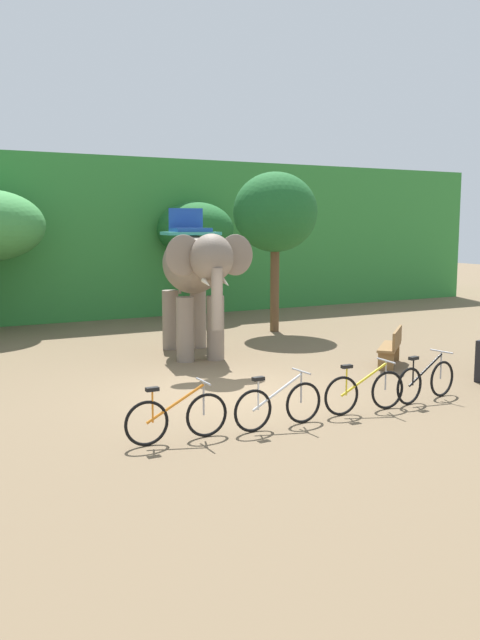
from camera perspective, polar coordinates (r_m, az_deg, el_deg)
ground_plane at (r=13.80m, az=-0.67°, el=-6.05°), size 80.00×80.00×0.00m
foliage_hedge at (r=27.11m, az=-15.14°, el=6.68°), size 36.00×6.00×5.75m
tree_center at (r=25.04m, az=-3.76°, el=7.47°), size 2.80×2.80×4.18m
tree_center_left at (r=21.39m, az=2.96°, el=8.93°), size 2.61×2.61×4.97m
elephant at (r=17.27m, az=-3.82°, el=4.15°), size 2.35×4.24×3.78m
bike_orange at (r=10.70m, az=-5.29°, el=-8.10°), size 1.71×0.52×0.92m
bike_white at (r=11.38m, az=3.24°, el=-7.10°), size 1.71×0.52×0.92m
bike_yellow at (r=12.47m, az=10.39°, el=-5.89°), size 1.71×0.52×0.92m
bike_black at (r=13.55m, az=15.29°, el=-4.93°), size 1.69×0.52×0.92m
wooden_bench at (r=16.70m, az=12.61°, el=-2.12°), size 1.38×1.32×0.89m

